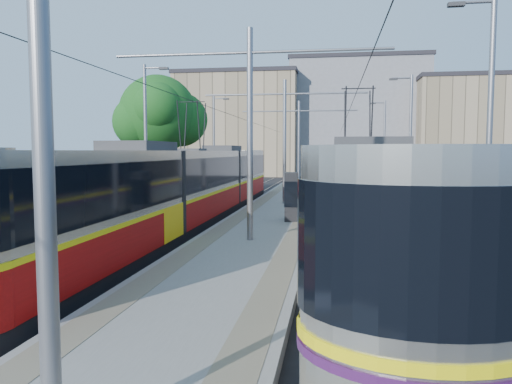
# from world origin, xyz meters

# --- Properties ---
(ground) EXTENTS (160.00, 160.00, 0.00)m
(ground) POSITION_xyz_m (0.00, 0.00, 0.00)
(ground) COLOR black
(ground) RESTS_ON ground
(platform) EXTENTS (4.00, 50.00, 0.30)m
(platform) POSITION_xyz_m (0.00, 17.00, 0.15)
(platform) COLOR gray
(platform) RESTS_ON ground
(tactile_strip_left) EXTENTS (0.70, 50.00, 0.01)m
(tactile_strip_left) POSITION_xyz_m (-1.45, 17.00, 0.30)
(tactile_strip_left) COLOR gray
(tactile_strip_left) RESTS_ON platform
(tactile_strip_right) EXTENTS (0.70, 50.00, 0.01)m
(tactile_strip_right) POSITION_xyz_m (1.45, 17.00, 0.30)
(tactile_strip_right) COLOR gray
(tactile_strip_right) RESTS_ON platform
(rails) EXTENTS (8.71, 70.00, 0.03)m
(rails) POSITION_xyz_m (0.00, 17.00, 0.02)
(rails) COLOR gray
(rails) RESTS_ON ground
(tram_left) EXTENTS (2.43, 31.61, 5.50)m
(tram_left) POSITION_xyz_m (-3.60, 13.63, 1.71)
(tram_left) COLOR black
(tram_left) RESTS_ON ground
(tram_right) EXTENTS (2.43, 28.13, 5.50)m
(tram_right) POSITION_xyz_m (3.60, 9.87, 1.86)
(tram_right) COLOR black
(tram_right) RESTS_ON ground
(catenary) EXTENTS (9.20, 70.00, 7.00)m
(catenary) POSITION_xyz_m (0.00, 14.15, 4.52)
(catenary) COLOR gray
(catenary) RESTS_ON platform
(street_lamps) EXTENTS (15.18, 38.22, 8.00)m
(street_lamps) POSITION_xyz_m (-0.00, 21.00, 4.18)
(street_lamps) COLOR gray
(street_lamps) RESTS_ON ground
(shelter) EXTENTS (0.62, 0.96, 2.07)m
(shelter) POSITION_xyz_m (0.99, 12.83, 1.39)
(shelter) COLOR black
(shelter) RESTS_ON platform
(tree) EXTENTS (5.78, 5.34, 8.39)m
(tree) POSITION_xyz_m (-8.65, 24.38, 5.68)
(tree) COLOR #382314
(tree) RESTS_ON ground
(building_left) EXTENTS (16.32, 12.24, 13.76)m
(building_left) POSITION_xyz_m (-10.00, 60.00, 6.89)
(building_left) COLOR tan
(building_left) RESTS_ON ground
(building_centre) EXTENTS (18.36, 14.28, 15.76)m
(building_centre) POSITION_xyz_m (6.00, 64.00, 7.89)
(building_centre) COLOR gray
(building_centre) RESTS_ON ground
(building_right) EXTENTS (14.28, 10.20, 12.49)m
(building_right) POSITION_xyz_m (20.00, 58.00, 6.26)
(building_right) COLOR tan
(building_right) RESTS_ON ground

